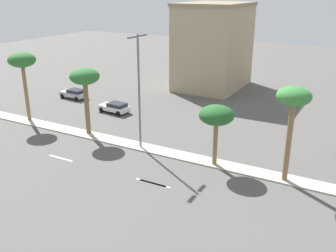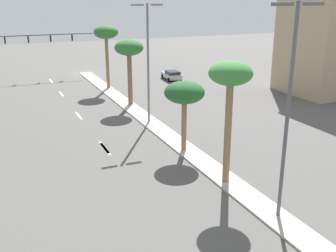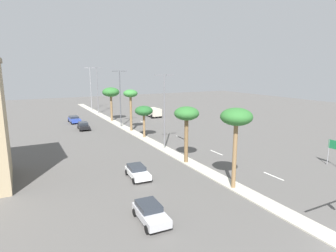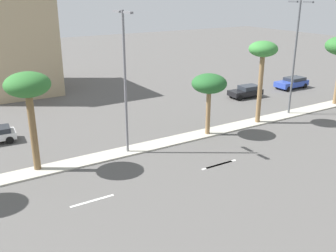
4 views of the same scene
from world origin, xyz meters
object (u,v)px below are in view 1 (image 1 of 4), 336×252
(palm_tree_front, at_px, (216,116))
(sedan_white_mid, at_px, (115,107))
(palm_tree_center, at_px, (22,62))
(sedan_silver_trailing, at_px, (74,93))
(commercial_building, at_px, (214,46))
(palm_tree_leading, at_px, (293,101))
(palm_tree_inboard, at_px, (85,79))
(street_lamp_left, at_px, (139,84))

(palm_tree_front, xyz_separation_m, sedan_white_mid, (-7.93, -16.59, -3.86))
(palm_tree_center, bearing_deg, sedan_silver_trailing, -169.37)
(commercial_building, xyz_separation_m, palm_tree_leading, (25.90, 17.07, 0.36))
(palm_tree_center, xyz_separation_m, sedan_silver_trailing, (-9.80, -1.84, -6.20))
(palm_tree_center, xyz_separation_m, palm_tree_inboard, (-0.01, 8.91, -0.92))
(palm_tree_center, distance_m, sedan_white_mid, 11.90)
(palm_tree_front, bearing_deg, palm_tree_center, -91.50)
(palm_tree_center, bearing_deg, palm_tree_leading, 88.89)
(sedan_silver_trailing, bearing_deg, palm_tree_leading, 71.78)
(commercial_building, xyz_separation_m, street_lamp_left, (25.81, 3.17, 0.00))
(palm_tree_front, relative_size, street_lamp_left, 0.50)
(street_lamp_left, bearing_deg, sedan_white_mid, -131.63)
(palm_tree_inboard, relative_size, sedan_silver_trailing, 1.73)
(sedan_silver_trailing, bearing_deg, commercial_building, 137.00)
(palm_tree_front, relative_size, sedan_silver_trailing, 1.33)
(sedan_white_mid, bearing_deg, commercial_building, 162.71)
(palm_tree_inboard, bearing_deg, palm_tree_front, 87.56)
(commercial_building, relative_size, palm_tree_inboard, 1.81)
(palm_tree_leading, xyz_separation_m, sedan_silver_trailing, (-10.38, -31.54, -5.98))
(palm_tree_front, height_order, sedan_white_mid, palm_tree_front)
(palm_tree_center, relative_size, palm_tree_leading, 1.02)
(palm_tree_center, relative_size, palm_tree_front, 1.47)
(commercial_building, distance_m, palm_tree_inboard, 25.59)
(commercial_building, bearing_deg, palm_tree_front, 22.94)
(commercial_building, bearing_deg, sedan_silver_trailing, -43.00)
(palm_tree_center, distance_m, palm_tree_leading, 29.70)
(commercial_building, height_order, palm_tree_front, commercial_building)
(palm_tree_inboard, height_order, palm_tree_front, palm_tree_inboard)
(palm_tree_front, height_order, palm_tree_leading, palm_tree_leading)
(commercial_building, height_order, palm_tree_center, commercial_building)
(palm_tree_front, bearing_deg, street_lamp_left, -90.95)
(commercial_building, relative_size, street_lamp_left, 1.18)
(sedan_white_mid, bearing_deg, sedan_silver_trailing, -105.70)
(palm_tree_inboard, distance_m, palm_tree_front, 14.78)
(palm_tree_leading, relative_size, sedan_white_mid, 1.90)
(commercial_building, relative_size, sedan_silver_trailing, 3.14)
(palm_tree_center, bearing_deg, commercial_building, 153.50)
(palm_tree_front, bearing_deg, sedan_silver_trailing, -112.28)
(palm_tree_center, distance_m, palm_tree_front, 23.73)
(palm_tree_center, distance_m, palm_tree_inboard, 8.96)
(palm_tree_leading, relative_size, sedan_silver_trailing, 1.92)
(palm_tree_leading, height_order, sedan_white_mid, palm_tree_leading)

